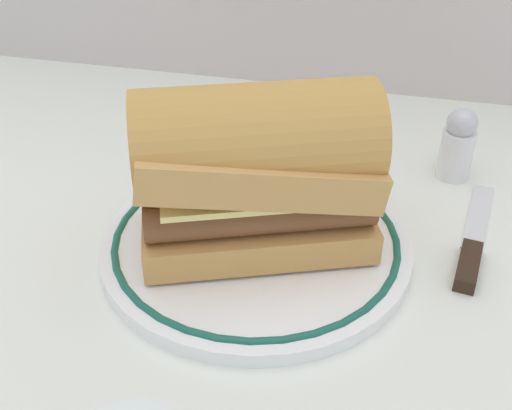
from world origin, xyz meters
TOP-DOWN VIEW (x-y plane):
  - ground_plane at (0.00, 0.00)m, footprint 1.50×1.50m
  - plate at (0.02, 0.02)m, footprint 0.25×0.25m
  - sausage_sandwich at (0.02, 0.02)m, footprint 0.21×0.16m
  - salt_shaker at (0.18, 0.18)m, footprint 0.03×0.03m
  - butter_knife at (0.19, 0.07)m, footprint 0.04×0.16m

SIDE VIEW (x-z plane):
  - ground_plane at x=0.00m, z-range 0.00..0.00m
  - butter_knife at x=0.19m, z-range 0.00..0.01m
  - plate at x=0.02m, z-range 0.00..0.02m
  - salt_shaker at x=0.18m, z-range 0.00..0.07m
  - sausage_sandwich at x=0.02m, z-range 0.01..0.15m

